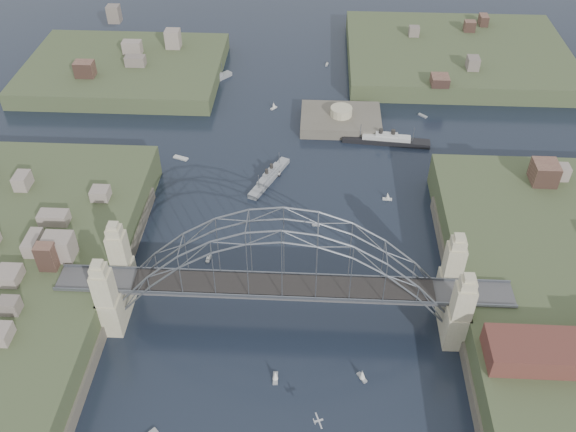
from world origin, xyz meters
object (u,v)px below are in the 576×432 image
at_px(ocean_liner, 386,140).
at_px(wharf_shed, 549,352).
at_px(bridge, 283,271).
at_px(fort_island, 340,126).
at_px(naval_cruiser_near, 269,177).
at_px(naval_cruiser_far, 211,81).

bearing_deg(ocean_liner, wharf_shed, -75.11).
xyz_separation_m(bridge, fort_island, (12.00, 70.00, -12.66)).
relative_size(naval_cruiser_near, ocean_liner, 0.73).
height_order(naval_cruiser_far, ocean_liner, ocean_liner).
relative_size(naval_cruiser_far, ocean_liner, 0.58).
bearing_deg(naval_cruiser_far, wharf_shed, -55.95).
bearing_deg(fort_island, ocean_liner, -35.94).
height_order(wharf_shed, naval_cruiser_near, wharf_shed).
relative_size(fort_island, naval_cruiser_near, 1.29).
height_order(bridge, naval_cruiser_far, bridge).
xyz_separation_m(bridge, naval_cruiser_far, (-27.59, 91.94, -11.49)).
distance_m(wharf_shed, naval_cruiser_far, 128.18).
xyz_separation_m(naval_cruiser_near, ocean_liner, (29.88, 17.93, 0.06)).
bearing_deg(ocean_liner, naval_cruiser_near, -149.04).
distance_m(wharf_shed, ocean_liner, 78.48).
bearing_deg(wharf_shed, ocean_liner, 104.89).
relative_size(bridge, fort_island, 3.82).
relative_size(wharf_shed, naval_cruiser_near, 1.18).
distance_m(bridge, naval_cruiser_far, 96.67).
distance_m(naval_cruiser_near, naval_cruiser_far, 53.15).
height_order(fort_island, naval_cruiser_near, fort_island).
height_order(bridge, naval_cruiser_near, bridge).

